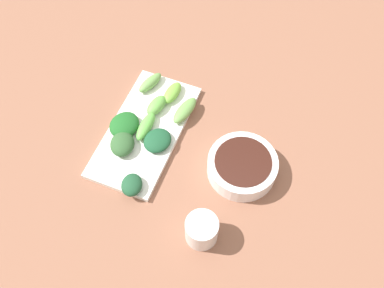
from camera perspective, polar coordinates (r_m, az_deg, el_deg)
name	(u,v)px	position (r m, az deg, el deg)	size (l,w,h in m)	color
tabletop	(170,149)	(0.96, -2.84, -0.61)	(2.10, 2.10, 0.02)	#895944
sauce_bowl	(242,166)	(0.91, 6.59, -2.82)	(0.15, 0.15, 0.04)	white
serving_plate	(145,131)	(0.97, -6.16, 1.73)	(0.15, 0.30, 0.01)	white
broccoli_stalk_0	(157,105)	(0.99, -4.65, 5.04)	(0.03, 0.06, 0.02)	#65AC49
broccoli_stalk_1	(150,83)	(1.03, -5.48, 7.98)	(0.03, 0.07, 0.02)	#6DA151
broccoli_leafy_2	(157,140)	(0.94, -4.54, 0.46)	(0.06, 0.06, 0.02)	#1A4E2E
broccoli_stalk_3	(172,93)	(1.01, -2.58, 6.71)	(0.03, 0.06, 0.02)	#72B43F
broccoli_stalk_4	(183,110)	(0.98, -1.14, 4.49)	(0.03, 0.08, 0.02)	#6B9F4E
broccoli_leafy_5	(124,125)	(0.97, -8.83, 2.51)	(0.06, 0.07, 0.03)	#1C5D22
broccoli_leafy_6	(122,144)	(0.94, -9.10, 0.00)	(0.05, 0.06, 0.03)	#2F582E
broccoli_leafy_7	(132,185)	(0.89, -7.87, -5.32)	(0.04, 0.05, 0.02)	#1E4C2E
broccoli_stalk_8	(146,126)	(0.96, -6.05, 2.35)	(0.03, 0.08, 0.02)	#60B649
tea_cup	(202,230)	(0.84, 1.27, -11.18)	(0.06, 0.06, 0.06)	silver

